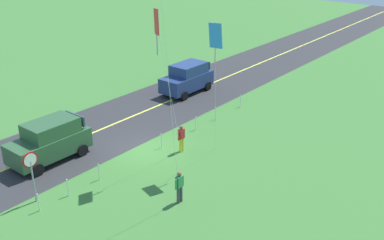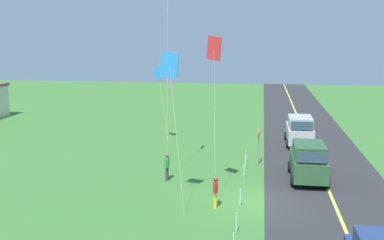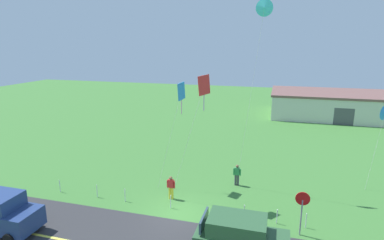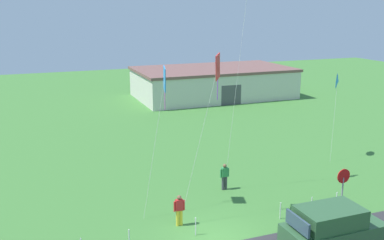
{
  "view_description": "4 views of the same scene",
  "coord_description": "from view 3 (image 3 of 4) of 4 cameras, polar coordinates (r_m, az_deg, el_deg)",
  "views": [
    {
      "loc": [
        16.33,
        16.82,
        11.83
      ],
      "look_at": [
        1.02,
        4.43,
        3.35
      ],
      "focal_mm": 42.27,
      "sensor_mm": 36.0,
      "label": 1
    },
    {
      "loc": [
        -23.0,
        -0.23,
        8.36
      ],
      "look_at": [
        0.77,
        3.36,
        4.01
      ],
      "focal_mm": 43.68,
      "sensor_mm": 36.0,
      "label": 2
    },
    {
      "loc": [
        5.4,
        -16.24,
        10.21
      ],
      "look_at": [
        -0.13,
        3.44,
        5.18
      ],
      "focal_mm": 29.21,
      "sensor_mm": 36.0,
      "label": 3
    },
    {
      "loc": [
        -7.79,
        -16.99,
        10.47
      ],
      "look_at": [
        0.38,
        4.15,
        4.71
      ],
      "focal_mm": 41.5,
      "sensor_mm": 36.0,
      "label": 4
    }
  ],
  "objects": [
    {
      "name": "ground_plane",
      "position": [
        19.96,
        -2.42,
        -17.13
      ],
      "size": [
        120.0,
        120.0,
        0.1
      ],
      "primitive_type": "cube",
      "color": "#3D7533"
    },
    {
      "name": "car_suv_foreground",
      "position": [
        16.09,
        8.81,
        -20.63
      ],
      "size": [
        4.4,
        2.12,
        2.24
      ],
      "color": "#2D5633",
      "rests_on": "ground"
    },
    {
      "name": "stop_sign",
      "position": [
        18.28,
        19.47,
        -14.43
      ],
      "size": [
        0.76,
        0.08,
        2.56
      ],
      "color": "gray",
      "rests_on": "ground"
    },
    {
      "name": "person_adult_near",
      "position": [
        23.49,
        8.21,
        -9.78
      ],
      "size": [
        0.58,
        0.22,
        1.6
      ],
      "rotation": [
        0.0,
        0.0,
        0.45
      ],
      "color": "#3F3F47",
      "rests_on": "ground"
    },
    {
      "name": "person_adult_companion",
      "position": [
        21.43,
        -3.87,
        -12.06
      ],
      "size": [
        0.58,
        0.22,
        1.6
      ],
      "rotation": [
        0.0,
        0.0,
        2.77
      ],
      "color": "yellow",
      "rests_on": "ground"
    },
    {
      "name": "kite_red_low",
      "position": [
        21.67,
        13.07,
        19.2
      ],
      "size": [
        1.91,
        0.29,
        12.98
      ],
      "color": "silver",
      "rests_on": "ground"
    },
    {
      "name": "kite_blue_mid",
      "position": [
        19.2,
        2.13,
        5.98
      ],
      "size": [
        2.45,
        0.86,
        8.38
      ],
      "color": "silver",
      "rests_on": "ground"
    },
    {
      "name": "kite_green_far",
      "position": [
        21.67,
        -2.0,
        4.94
      ],
      "size": [
        1.68,
        1.49,
        7.64
      ],
      "color": "silver",
      "rests_on": "ground"
    },
    {
      "name": "warehouse_distant",
      "position": [
        48.96,
        25.08,
        2.57
      ],
      "size": [
        18.36,
        10.2,
        3.5
      ],
      "color": "beige",
      "rests_on": "ground"
    },
    {
      "name": "fence_post_0",
      "position": [
        24.3,
        -22.98,
        -11.03
      ],
      "size": [
        0.05,
        0.05,
        0.9
      ],
      "primitive_type": "cylinder",
      "color": "silver",
      "rests_on": "ground"
    },
    {
      "name": "fence_post_1",
      "position": [
        22.67,
        -16.96,
        -12.33
      ],
      "size": [
        0.05,
        0.05,
        0.9
      ],
      "primitive_type": "cylinder",
      "color": "silver",
      "rests_on": "ground"
    },
    {
      "name": "fence_post_2",
      "position": [
        21.68,
        -12.14,
        -13.27
      ],
      "size": [
        0.05,
        0.05,
        0.9
      ],
      "primitive_type": "cylinder",
      "color": "silver",
      "rests_on": "ground"
    },
    {
      "name": "fence_post_3",
      "position": [
        20.5,
        -3.92,
        -14.64
      ],
      "size": [
        0.05,
        0.05,
        0.9
      ],
      "primitive_type": "cylinder",
      "color": "silver",
      "rests_on": "ground"
    },
    {
      "name": "fence_post_4",
      "position": [
        19.61,
        9.49,
        -16.23
      ],
      "size": [
        0.05,
        0.05,
        0.9
      ],
      "primitive_type": "cylinder",
      "color": "silver",
      "rests_on": "ground"
    },
    {
      "name": "fence_post_5",
      "position": [
        19.56,
        15.25,
        -16.65
      ],
      "size": [
        0.05,
        0.05,
        0.9
      ],
      "primitive_type": "cylinder",
      "color": "silver",
      "rests_on": "ground"
    },
    {
      "name": "fence_post_6",
      "position": [
        19.65,
        20.1,
        -16.88
      ],
      "size": [
        0.05,
        0.05,
        0.9
      ],
      "primitive_type": "cylinder",
      "color": "silver",
      "rests_on": "ground"
    }
  ]
}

